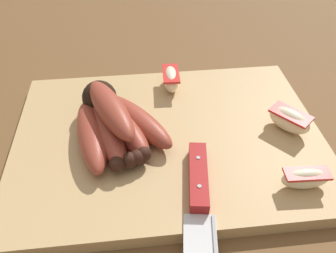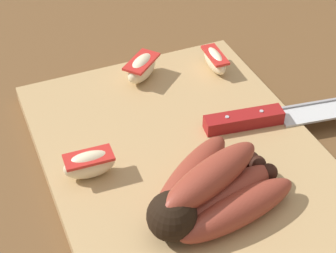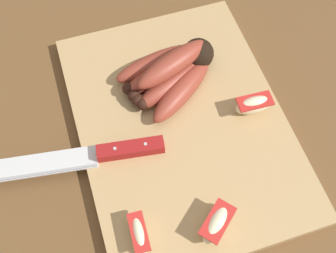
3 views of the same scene
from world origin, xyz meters
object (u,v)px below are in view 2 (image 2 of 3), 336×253
object	(u,v)px
apple_wedge_middle	(90,164)
chefs_knife	(280,115)
banana_bunch	(210,192)
apple_wedge_far	(215,60)
apple_wedge_near	(139,68)

from	to	relation	value
apple_wedge_middle	chefs_knife	bearing A→B (deg)	91.05
banana_bunch	apple_wedge_far	size ratio (longest dim) A/B	2.81
chefs_knife	apple_wedge_far	xyz separation A→B (m)	(-0.13, -0.03, 0.01)
chefs_knife	apple_wedge_near	world-z (taller)	apple_wedge_near
apple_wedge_near	banana_bunch	bearing A→B (deg)	-3.16
apple_wedge_near	apple_wedge_far	bearing A→B (deg)	80.06
apple_wedge_near	apple_wedge_middle	size ratio (longest dim) A/B	1.07
chefs_knife	apple_wedge_near	distance (m)	0.20
chefs_knife	apple_wedge_middle	xyz separation A→B (m)	(0.00, -0.25, 0.01)
apple_wedge_near	apple_wedge_middle	bearing A→B (deg)	-36.75
banana_bunch	apple_wedge_near	bearing A→B (deg)	176.84
apple_wedge_middle	apple_wedge_far	xyz separation A→B (m)	(-0.14, 0.22, -0.00)
banana_bunch	apple_wedge_far	xyz separation A→B (m)	(-0.23, 0.12, -0.01)
chefs_knife	apple_wedge_far	world-z (taller)	apple_wedge_far
apple_wedge_middle	apple_wedge_near	bearing A→B (deg)	143.25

